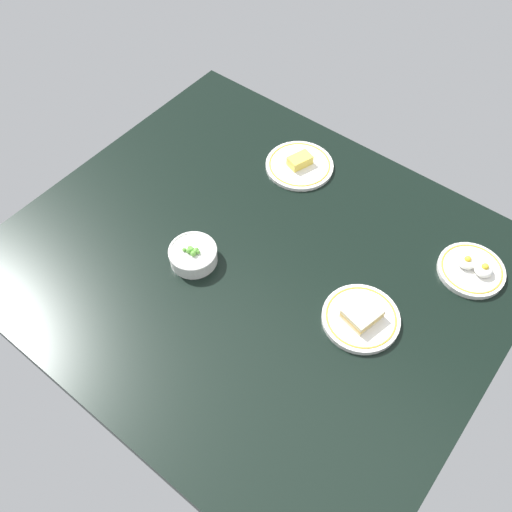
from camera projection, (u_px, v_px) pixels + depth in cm
name	position (u px, v px, depth cm)	size (l,w,h in cm)	color
dining_table	(256.00, 264.00, 154.66)	(132.66, 115.31, 4.00)	black
plate_cheese	(300.00, 165.00, 173.58)	(21.29, 21.29, 4.29)	white
bowl_peas	(193.00, 255.00, 151.00)	(13.38, 13.38, 5.86)	white
plate_eggs	(472.00, 269.00, 149.69)	(18.06, 18.06, 5.17)	white
plate_sandwich	(361.00, 317.00, 140.81)	(20.00, 20.00, 4.75)	white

